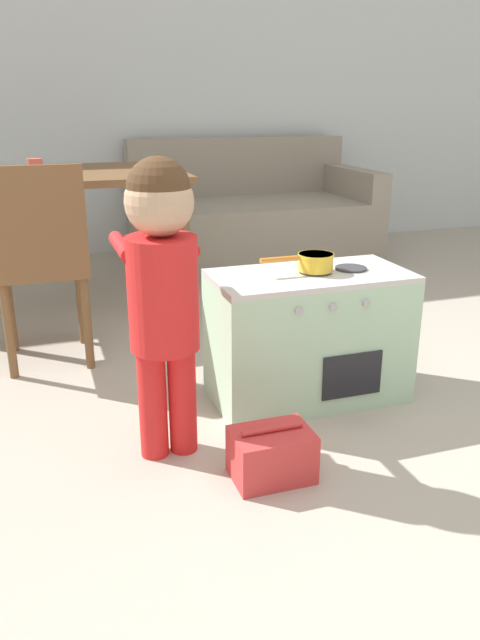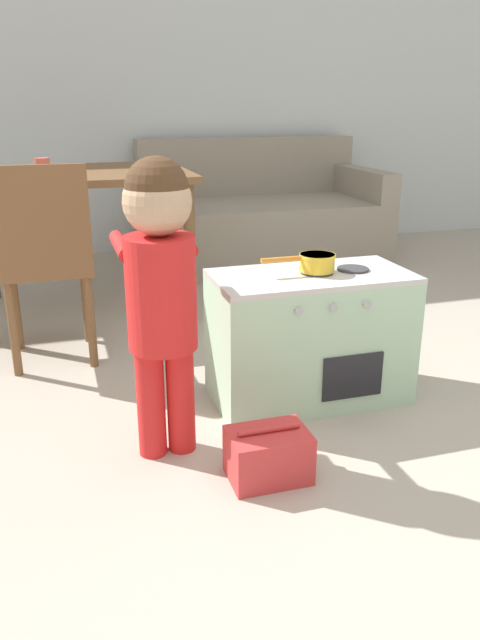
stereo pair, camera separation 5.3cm
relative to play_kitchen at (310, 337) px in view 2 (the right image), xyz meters
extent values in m
plane|color=#B2A899|center=(-0.17, -0.80, -0.24)|extent=(16.00, 16.00, 0.00)
cube|color=silver|center=(-0.17, 2.67, 1.06)|extent=(10.00, 0.06, 2.60)
cube|color=#B2DBB7|center=(0.00, 0.00, -0.01)|extent=(0.72, 0.37, 0.47)
cube|color=silver|center=(0.00, 0.00, 0.23)|extent=(0.72, 0.37, 0.02)
cylinder|color=#38383D|center=(0.02, 0.00, 0.25)|extent=(0.12, 0.12, 0.01)
cylinder|color=#38383D|center=(0.16, 0.00, 0.25)|extent=(0.12, 0.12, 0.01)
cube|color=black|center=(0.09, -0.19, -0.09)|extent=(0.23, 0.01, 0.16)
cylinder|color=#B2B2B7|center=(-0.13, -0.19, 0.17)|extent=(0.03, 0.01, 0.03)
cylinder|color=#B2B2B7|center=(0.00, -0.19, 0.17)|extent=(0.03, 0.01, 0.03)
cylinder|color=#B2B2B7|center=(0.13, -0.19, 0.17)|extent=(0.03, 0.01, 0.03)
cylinder|color=yellow|center=(0.02, 0.00, 0.28)|extent=(0.13, 0.13, 0.06)
cylinder|color=yellow|center=(0.02, 0.00, 0.31)|extent=(0.13, 0.13, 0.01)
cylinder|color=orange|center=(-0.12, 0.00, 0.31)|extent=(0.15, 0.02, 0.02)
cylinder|color=red|center=(-0.64, -0.23, -0.06)|extent=(0.09, 0.09, 0.36)
cylinder|color=red|center=(-0.54, -0.23, -0.06)|extent=(0.09, 0.09, 0.36)
cylinder|color=red|center=(-0.59, -0.23, 0.29)|extent=(0.21, 0.21, 0.34)
sphere|color=tan|center=(-0.59, -0.23, 0.56)|extent=(0.20, 0.20, 0.20)
sphere|color=#4C331E|center=(-0.59, -0.23, 0.60)|extent=(0.18, 0.18, 0.18)
cylinder|color=red|center=(-0.68, -0.09, 0.41)|extent=(0.04, 0.27, 0.04)
cylinder|color=red|center=(-0.49, -0.09, 0.41)|extent=(0.04, 0.27, 0.04)
cube|color=#D13838|center=(-0.33, -0.47, -0.17)|extent=(0.24, 0.17, 0.15)
cylinder|color=#D13838|center=(-0.33, -0.47, -0.08)|extent=(0.19, 0.02, 0.02)
cube|color=brown|center=(-0.73, 1.33, 0.48)|extent=(1.11, 0.85, 0.03)
cylinder|color=brown|center=(-0.24, 0.96, 0.11)|extent=(0.06, 0.06, 0.70)
cylinder|color=brown|center=(-0.24, 1.70, 0.11)|extent=(0.06, 0.06, 0.70)
cube|color=brown|center=(-0.92, 0.69, 0.17)|extent=(0.37, 0.37, 0.03)
cube|color=brown|center=(-0.92, 0.52, 0.39)|extent=(0.37, 0.02, 0.42)
cylinder|color=brown|center=(-1.07, 0.54, -0.05)|extent=(0.04, 0.04, 0.40)
cylinder|color=brown|center=(-0.76, 0.54, -0.05)|extent=(0.04, 0.04, 0.40)
cylinder|color=brown|center=(-1.07, 0.84, -0.05)|extent=(0.04, 0.04, 0.40)
cylinder|color=brown|center=(-0.76, 0.84, -0.05)|extent=(0.04, 0.04, 0.40)
cube|color=gray|center=(0.54, 2.12, -0.03)|extent=(1.61, 0.93, 0.42)
cube|color=gray|center=(0.54, 2.49, 0.38)|extent=(1.61, 0.20, 0.40)
cube|color=gray|center=(-0.20, 2.12, 0.28)|extent=(0.14, 0.93, 0.20)
cube|color=gray|center=(1.27, 2.12, 0.28)|extent=(0.14, 0.93, 0.20)
cylinder|color=#D15B4C|center=(-0.89, 1.14, 0.54)|extent=(0.07, 0.07, 0.08)
camera|label=1|loc=(-0.93, -1.98, 0.83)|focal=35.00mm
camera|label=2|loc=(-0.88, -2.00, 0.83)|focal=35.00mm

